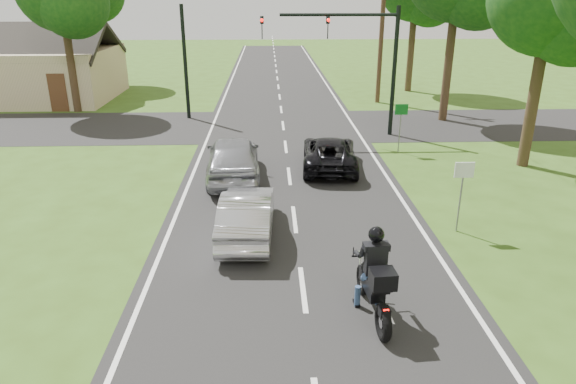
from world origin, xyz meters
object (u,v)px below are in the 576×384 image
object	(u,v)px
dark_suv	(330,153)
sign_white	(463,180)
silver_sedan	(247,214)
utility_pole_far	(382,18)
sign_green	(401,116)
silver_suv	(233,157)
motorcycle_rider	(375,283)
traffic_signal	(356,48)

from	to	relation	value
dark_suv	sign_white	world-z (taller)	sign_white
silver_sedan	utility_pole_far	world-z (taller)	utility_pole_far
dark_suv	sign_green	size ratio (longest dim) A/B	2.09
silver_sedan	silver_suv	distance (m)	4.97
dark_suv	sign_white	distance (m)	6.79
motorcycle_rider	dark_suv	distance (m)	10.09
silver_sedan	traffic_signal	world-z (taller)	traffic_signal
sign_white	utility_pole_far	bearing A→B (deg)	85.49
sign_white	dark_suv	bearing A→B (deg)	117.09
sign_green	utility_pole_far	bearing A→B (deg)	83.27
sign_white	traffic_signal	bearing A→B (deg)	97.05
silver_suv	traffic_signal	size ratio (longest dim) A/B	0.75
motorcycle_rider	silver_suv	distance (m)	9.62
silver_suv	utility_pole_far	xyz separation A→B (m)	(8.29, 14.16, 4.26)
motorcycle_rider	sign_white	world-z (taller)	sign_white
silver_sedan	utility_pole_far	xyz separation A→B (m)	(7.60, 19.08, 4.41)
silver_sedan	silver_suv	xyz separation A→B (m)	(-0.69, 4.92, 0.15)
silver_suv	sign_green	size ratio (longest dim) A/B	2.25
utility_pole_far	sign_green	bearing A→B (deg)	-96.73
dark_suv	silver_suv	xyz separation A→B (m)	(-3.73, -1.13, 0.20)
silver_sedan	silver_suv	bearing A→B (deg)	-79.75
dark_suv	silver_sedan	size ratio (longest dim) A/B	1.10
utility_pole_far	sign_green	world-z (taller)	utility_pole_far
silver_suv	sign_green	world-z (taller)	sign_green
dark_suv	traffic_signal	world-z (taller)	traffic_signal
traffic_signal	sign_white	bearing A→B (deg)	-82.95
motorcycle_rider	sign_white	xyz separation A→B (m)	(3.27, 4.10, 0.77)
silver_suv	utility_pole_far	distance (m)	16.95
dark_suv	silver_suv	bearing A→B (deg)	21.49
sign_white	sign_green	distance (m)	8.00
traffic_signal	motorcycle_rider	bearing A→B (deg)	-97.19
silver_suv	utility_pole_far	size ratio (longest dim) A/B	0.48
sign_white	sign_green	xyz separation A→B (m)	(0.20, 8.00, 0.00)
dark_suv	motorcycle_rider	bearing A→B (deg)	93.43
sign_white	sign_green	world-z (taller)	same
dark_suv	silver_sedan	world-z (taller)	silver_sedan
motorcycle_rider	utility_pole_far	distance (m)	23.99
motorcycle_rider	traffic_signal	bearing A→B (deg)	78.70
dark_suv	utility_pole_far	size ratio (longest dim) A/B	0.44
dark_suv	utility_pole_far	xyz separation A→B (m)	(4.56, 13.03, 4.46)
motorcycle_rider	sign_white	distance (m)	5.30
silver_sedan	sign_white	size ratio (longest dim) A/B	1.90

